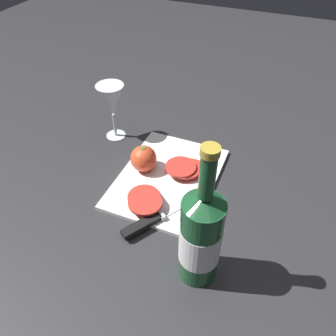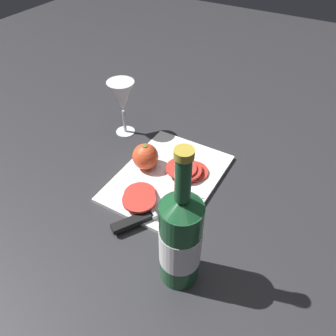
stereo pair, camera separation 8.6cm
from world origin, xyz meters
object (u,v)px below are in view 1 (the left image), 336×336
tomato_slice_stack_near (186,168)px  tomato_slice_stack_far (144,200)px  wine_glass (112,102)px  knife (149,221)px  whole_tomato (143,159)px  wine_bottle (201,237)px

tomato_slice_stack_near → tomato_slice_stack_far: (0.15, -0.06, 0.00)m
wine_glass → tomato_slice_stack_far: wine_glass is taller
knife → whole_tomato: bearing=61.4°
wine_bottle → whole_tomato: bearing=-135.2°
tomato_slice_stack_far → wine_glass: bearing=-137.7°
tomato_slice_stack_near → tomato_slice_stack_far: size_ratio=0.96×
tomato_slice_stack_near → tomato_slice_stack_far: same height
knife → tomato_slice_stack_near: (-0.20, 0.02, 0.01)m
tomato_slice_stack_far → knife: bearing=34.8°
wine_bottle → tomato_slice_stack_far: bearing=-124.1°
wine_bottle → tomato_slice_stack_near: 0.31m
wine_bottle → tomato_slice_stack_near: bearing=-155.5°
wine_glass → tomato_slice_stack_far: (0.23, 0.21, -0.10)m
wine_glass → knife: size_ratio=0.81×
knife → wine_glass: bearing=73.5°
wine_bottle → knife: wine_bottle is taller
knife → tomato_slice_stack_near: tomato_slice_stack_near is taller
tomato_slice_stack_near → tomato_slice_stack_far: bearing=-21.1°
wine_bottle → whole_tomato: wine_bottle is taller
knife → tomato_slice_stack_near: size_ratio=2.00×
wine_bottle → tomato_slice_stack_far: 0.23m
wine_glass → tomato_slice_stack_near: wine_glass is taller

